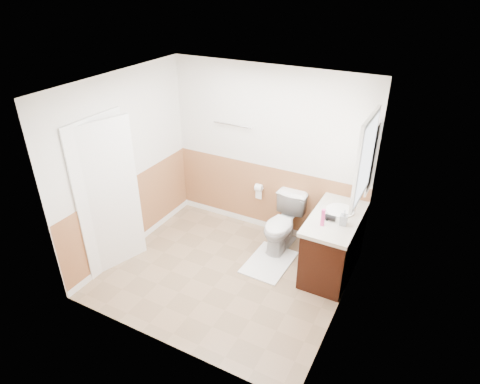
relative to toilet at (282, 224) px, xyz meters
The scene contains 32 objects.
floor 1.08m from the toilet, 115.05° to the right, with size 3.00×3.00×0.00m, color #8C7051.
ceiling 2.34m from the toilet, 115.05° to the right, with size 3.00×3.00×0.00m, color white.
wall_back 1.03m from the toilet, 138.11° to the left, with size 3.00×3.00×0.00m, color silver.
wall_front 2.41m from the toilet, 100.93° to the right, with size 3.00×3.00×0.00m, color silver.
wall_left 2.30m from the toilet, 154.59° to the right, with size 3.00×3.00×0.00m, color silver.
wall_right 1.65m from the toilet, 40.52° to the right, with size 3.00×3.00×0.00m, color silver.
wainscot_back 0.58m from the toilet, 139.01° to the left, with size 3.00×3.00×0.00m, color #B07346.
wainscot_front 2.25m from the toilet, 100.99° to the right, with size 3.00×3.00×0.00m, color #B07346.
wainscot_left 2.13m from the toilet, 154.45° to the right, with size 2.60×2.60×0.00m, color #B07346.
wainscot_right 1.41m from the toilet, 40.84° to the right, with size 2.60×2.60×0.00m, color #B07346.
toilet is the anchor object (origin of this frame).
bath_mat 0.57m from the toilet, 90.00° to the right, with size 0.55×0.80×0.02m, color white.
vanity_cabinet 0.81m from the toilet, 13.43° to the right, with size 0.55×1.10×0.80m, color black.
vanity_knob_left 0.59m from the toilet, 30.65° to the right, with size 0.03×0.03×0.03m, color silver.
vanity_knob_right 0.52m from the toilet, 10.21° to the right, with size 0.03×0.03×0.03m, color #B9BAC0.
countertop 0.91m from the toilet, 13.59° to the right, with size 0.60×1.15×0.05m, color beige.
sink_basin 0.92m from the toilet, ahead, with size 0.36×0.36×0.02m, color white.
faucet 1.10m from the toilet, ahead, with size 0.02×0.02×0.14m, color silver.
lotion_bottle 1.00m from the toilet, 33.85° to the right, with size 0.05×0.05×0.22m, color #DC3983.
soap_dispenser 1.11m from the toilet, 19.68° to the right, with size 0.09×0.09×0.19m, color #8E97A0.
hair_dryer_body 0.94m from the toilet, 22.37° to the right, with size 0.07×0.07×0.14m, color black.
hair_dryer_handle 0.90m from the toilet, 24.81° to the right, with size 0.03×0.03×0.07m, color black.
mirror_panel 1.57m from the toilet, ahead, with size 0.02×0.35×0.90m, color silver.
window_frame 1.74m from the toilet, 17.48° to the right, with size 0.04×0.80×1.00m, color white.
window_glass 1.75m from the toilet, 17.23° to the right, with size 0.01×0.70×0.90m, color white.
door 2.37m from the toilet, 143.23° to the right, with size 0.05×0.80×2.04m, color white.
door_frame 2.43m from the toilet, 144.34° to the right, with size 0.02×0.92×2.10m, color white.
door_knob 2.12m from the toilet, 149.63° to the right, with size 0.06×0.06×0.06m, color silver.
towel_bar 1.59m from the toilet, 161.25° to the left, with size 0.02×0.02×0.62m, color silver.
tp_holder_bar 0.69m from the toilet, 149.43° to the left, with size 0.02×0.02×0.14m, color silver.
tp_roll 0.69m from the toilet, 149.43° to the left, with size 0.11×0.11×0.10m, color white.
tp_sheet 0.64m from the toilet, 149.43° to the left, with size 0.10×0.01×0.16m, color white.
Camera 1 is at (2.18, -3.69, 3.59)m, focal length 30.77 mm.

